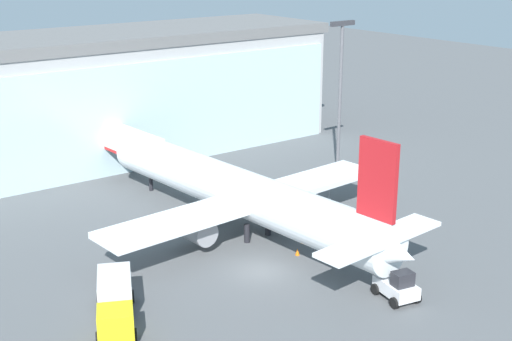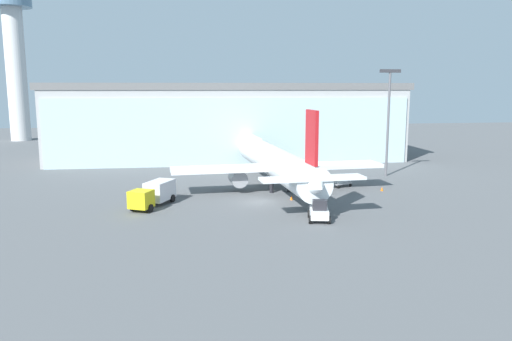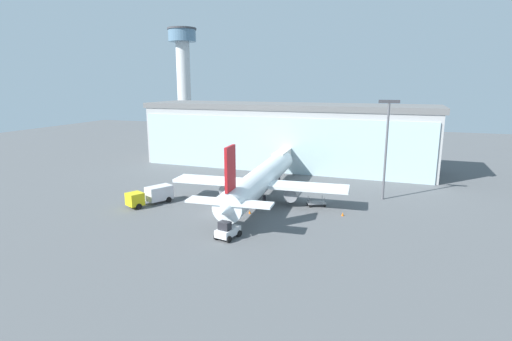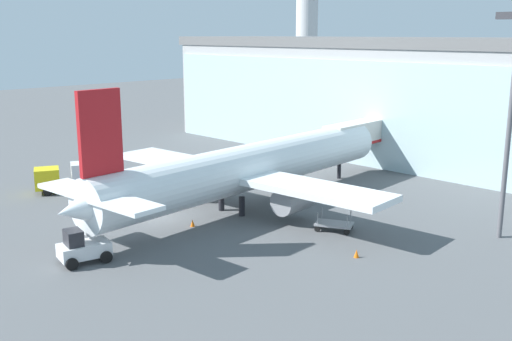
{
  "view_description": "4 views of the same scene",
  "coord_description": "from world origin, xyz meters",
  "px_view_note": "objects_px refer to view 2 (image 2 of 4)",
  "views": [
    {
      "loc": [
        -30.4,
        -38.52,
        23.71
      ],
      "look_at": [
        6.23,
        8.68,
        4.58
      ],
      "focal_mm": 50.0,
      "sensor_mm": 36.0,
      "label": 1
    },
    {
      "loc": [
        -9.14,
        -56.89,
        13.41
      ],
      "look_at": [
        0.91,
        8.17,
        2.42
      ],
      "focal_mm": 35.0,
      "sensor_mm": 36.0,
      "label": 2
    },
    {
      "loc": [
        23.01,
        -51.66,
        18.58
      ],
      "look_at": [
        2.66,
        7.33,
        4.94
      ],
      "focal_mm": 28.0,
      "sensor_mm": 36.0,
      "label": 3
    },
    {
      "loc": [
        38.56,
        -27.75,
        14.65
      ],
      "look_at": [
        2.56,
        9.07,
        2.81
      ],
      "focal_mm": 42.0,
      "sensor_mm": 36.0,
      "label": 4
    }
  ],
  "objects_px": {
    "catering_truck": "(154,193)",
    "pushback_tug": "(319,212)",
    "safety_cone_wingtip": "(382,189)",
    "apron_light_mast": "(389,112)",
    "control_tower": "(14,48)",
    "airplane": "(276,163)",
    "safety_cone_nose": "(291,198)",
    "jet_bridge": "(248,143)",
    "baggage_cart": "(341,183)"
  },
  "relations": [
    {
      "from": "apron_light_mast",
      "to": "airplane",
      "type": "xyz_separation_m",
      "value": [
        -18.65,
        -7.5,
        -6.23
      ]
    },
    {
      "from": "control_tower",
      "to": "pushback_tug",
      "type": "relative_size",
      "value": 10.7
    },
    {
      "from": "jet_bridge",
      "to": "airplane",
      "type": "xyz_separation_m",
      "value": [
        1.22,
        -19.18,
        -0.61
      ]
    },
    {
      "from": "pushback_tug",
      "to": "safety_cone_nose",
      "type": "xyz_separation_m",
      "value": [
        -0.63,
        9.81,
        -0.7
      ]
    },
    {
      "from": "jet_bridge",
      "to": "safety_cone_wingtip",
      "type": "distance_m",
      "value": 27.08
    },
    {
      "from": "catering_truck",
      "to": "pushback_tug",
      "type": "xyz_separation_m",
      "value": [
        16.85,
        -9.3,
        -0.49
      ]
    },
    {
      "from": "jet_bridge",
      "to": "apron_light_mast",
      "type": "bearing_deg",
      "value": -123.25
    },
    {
      "from": "catering_truck",
      "to": "baggage_cart",
      "type": "xyz_separation_m",
      "value": [
        24.67,
        7.41,
        -0.97
      ]
    },
    {
      "from": "jet_bridge",
      "to": "pushback_tug",
      "type": "relative_size",
      "value": 3.69
    },
    {
      "from": "catering_truck",
      "to": "safety_cone_wingtip",
      "type": "xyz_separation_m",
      "value": [
        29.16,
        3.95,
        -1.19
      ]
    },
    {
      "from": "apron_light_mast",
      "to": "airplane",
      "type": "relative_size",
      "value": 0.44
    },
    {
      "from": "jet_bridge",
      "to": "catering_truck",
      "type": "bearing_deg",
      "value": 148.51
    },
    {
      "from": "pushback_tug",
      "to": "safety_cone_nose",
      "type": "bearing_deg",
      "value": 15.91
    },
    {
      "from": "jet_bridge",
      "to": "apron_light_mast",
      "type": "height_order",
      "value": "apron_light_mast"
    },
    {
      "from": "pushback_tug",
      "to": "safety_cone_nose",
      "type": "height_order",
      "value": "pushback_tug"
    },
    {
      "from": "safety_cone_nose",
      "to": "pushback_tug",
      "type": "bearing_deg",
      "value": -86.32
    },
    {
      "from": "airplane",
      "to": "safety_cone_nose",
      "type": "xyz_separation_m",
      "value": [
        0.57,
        -6.65,
        -3.22
      ]
    },
    {
      "from": "apron_light_mast",
      "to": "pushback_tug",
      "type": "height_order",
      "value": "apron_light_mast"
    },
    {
      "from": "apron_light_mast",
      "to": "pushback_tug",
      "type": "xyz_separation_m",
      "value": [
        -17.44,
        -23.96,
        -8.75
      ]
    },
    {
      "from": "catering_truck",
      "to": "pushback_tug",
      "type": "bearing_deg",
      "value": 87.7
    },
    {
      "from": "pushback_tug",
      "to": "jet_bridge",
      "type": "bearing_deg",
      "value": 16.12
    },
    {
      "from": "pushback_tug",
      "to": "safety_cone_wingtip",
      "type": "xyz_separation_m",
      "value": [
        12.31,
        13.25,
        -0.7
      ]
    },
    {
      "from": "catering_truck",
      "to": "safety_cone_nose",
      "type": "distance_m",
      "value": 16.27
    },
    {
      "from": "apron_light_mast",
      "to": "safety_cone_wingtip",
      "type": "distance_m",
      "value": 15.18
    },
    {
      "from": "catering_truck",
      "to": "pushback_tug",
      "type": "height_order",
      "value": "catering_truck"
    },
    {
      "from": "jet_bridge",
      "to": "safety_cone_wingtip",
      "type": "bearing_deg",
      "value": -149.46
    },
    {
      "from": "safety_cone_wingtip",
      "to": "safety_cone_nose",
      "type": "bearing_deg",
      "value": -165.13
    },
    {
      "from": "baggage_cart",
      "to": "pushback_tug",
      "type": "relative_size",
      "value": 0.92
    },
    {
      "from": "control_tower",
      "to": "apron_light_mast",
      "type": "height_order",
      "value": "control_tower"
    },
    {
      "from": "catering_truck",
      "to": "control_tower",
      "type": "bearing_deg",
      "value": -128.08
    },
    {
      "from": "jet_bridge",
      "to": "pushback_tug",
      "type": "bearing_deg",
      "value": -178.9
    },
    {
      "from": "apron_light_mast",
      "to": "control_tower",
      "type": "bearing_deg",
      "value": 138.28
    },
    {
      "from": "catering_truck",
      "to": "pushback_tug",
      "type": "distance_m",
      "value": 19.25
    },
    {
      "from": "apron_light_mast",
      "to": "safety_cone_wingtip",
      "type": "relative_size",
      "value": 29.24
    },
    {
      "from": "apron_light_mast",
      "to": "jet_bridge",
      "type": "bearing_deg",
      "value": 149.54
    },
    {
      "from": "airplane",
      "to": "safety_cone_wingtip",
      "type": "xyz_separation_m",
      "value": [
        13.51,
        -3.22,
        -3.22
      ]
    },
    {
      "from": "baggage_cart",
      "to": "airplane",
      "type": "bearing_deg",
      "value": 156.51
    },
    {
      "from": "apron_light_mast",
      "to": "safety_cone_wingtip",
      "type": "xyz_separation_m",
      "value": [
        -5.14,
        -10.72,
        -9.45
      ]
    },
    {
      "from": "control_tower",
      "to": "safety_cone_nose",
      "type": "bearing_deg",
      "value": -55.59
    },
    {
      "from": "baggage_cart",
      "to": "safety_cone_nose",
      "type": "distance_m",
      "value": 10.91
    },
    {
      "from": "control_tower",
      "to": "safety_cone_wingtip",
      "type": "relative_size",
      "value": 68.23
    },
    {
      "from": "safety_cone_wingtip",
      "to": "baggage_cart",
      "type": "bearing_deg",
      "value": 142.39
    },
    {
      "from": "safety_cone_wingtip",
      "to": "airplane",
      "type": "bearing_deg",
      "value": 166.6
    },
    {
      "from": "airplane",
      "to": "catering_truck",
      "type": "height_order",
      "value": "airplane"
    },
    {
      "from": "control_tower",
      "to": "airplane",
      "type": "distance_m",
      "value": 90.67
    },
    {
      "from": "apron_light_mast",
      "to": "pushback_tug",
      "type": "bearing_deg",
      "value": -126.05
    },
    {
      "from": "jet_bridge",
      "to": "pushback_tug",
      "type": "height_order",
      "value": "jet_bridge"
    },
    {
      "from": "safety_cone_nose",
      "to": "airplane",
      "type": "bearing_deg",
      "value": 94.93
    },
    {
      "from": "safety_cone_nose",
      "to": "baggage_cart",
      "type": "bearing_deg",
      "value": 39.21
    },
    {
      "from": "catering_truck",
      "to": "safety_cone_nose",
      "type": "relative_size",
      "value": 13.66
    }
  ]
}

